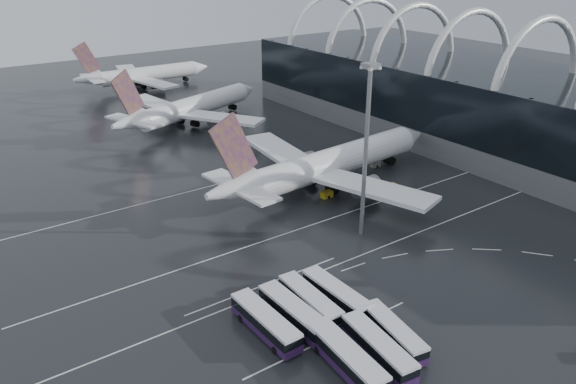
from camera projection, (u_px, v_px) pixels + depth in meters
ground at (376, 242)px, 100.89m from camera, size 420.00×420.00×0.00m
terminal at (499, 107)px, 144.11m from camera, size 42.00×160.00×34.90m
lane_marking_near at (384, 246)px, 99.40m from camera, size 120.00×0.25×0.01m
lane_marking_mid at (334, 218)px, 109.82m from camera, size 120.00×0.25×0.01m
lane_marking_far at (256, 174)px, 130.65m from camera, size 120.00×0.25×0.01m
bus_bay_line_south at (330, 338)px, 76.18m from camera, size 28.00×0.25×0.01m
bus_bay_line_north at (265, 285)px, 88.09m from camera, size 28.00×0.25×0.01m
airliner_main at (326, 165)px, 121.18m from camera, size 63.20×55.23×21.39m
airliner_gate_b at (189, 108)px, 164.73m from camera, size 56.09×49.84×20.01m
airliner_gate_c at (142, 75)px, 208.73m from camera, size 51.98×48.15×18.59m
bus_row_near_a at (265, 322)px, 76.40m from camera, size 3.26×13.33×3.28m
bus_row_near_b at (293, 313)px, 78.38m from camera, size 3.26×13.32×3.28m
bus_row_near_c at (310, 301)px, 81.03m from camera, size 3.56×12.87×3.14m
bus_row_near_d at (336, 295)px, 82.49m from camera, size 3.11×12.82×3.16m
bus_row_far_a at (346, 358)px, 69.71m from camera, size 4.29×13.89×3.37m
bus_row_far_b at (378, 348)px, 71.63m from camera, size 4.51×13.10×3.16m
bus_row_far_c at (393, 332)px, 74.67m from camera, size 4.78×12.28×2.95m
floodlight_mast at (367, 132)px, 95.78m from camera, size 2.40×2.40×31.33m
gse_cart_belly_a at (391, 186)px, 122.50m from camera, size 2.14×1.26×1.17m
gse_cart_belly_c at (327, 194)px, 118.42m from camera, size 2.49×1.47×1.36m
gse_cart_belly_d at (375, 164)px, 134.86m from camera, size 2.42×1.43×1.32m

